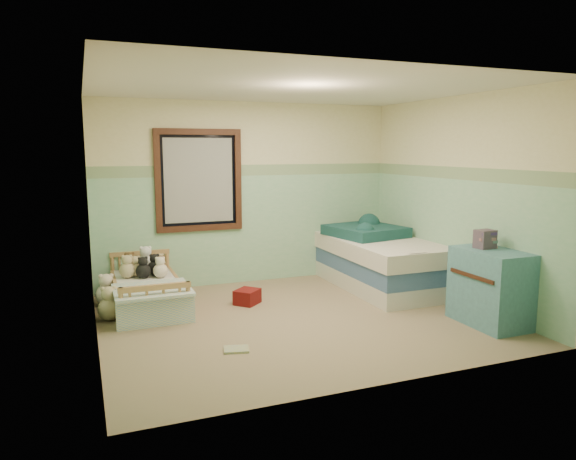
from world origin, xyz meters
name	(u,v)px	position (x,y,z in m)	size (l,w,h in m)	color
floor	(298,319)	(0.00, 0.00, -0.01)	(4.20, 3.60, 0.02)	#76664C
ceiling	(298,86)	(0.00, 0.00, 2.51)	(4.20, 3.60, 0.02)	beige
wall_back	(249,194)	(0.00, 1.80, 1.25)	(4.20, 0.04, 2.50)	beige
wall_front	(388,230)	(0.00, -1.80, 1.25)	(4.20, 0.04, 2.50)	beige
wall_left	(91,216)	(-2.10, 0.00, 1.25)	(0.04, 3.60, 2.50)	beige
wall_right	(457,200)	(2.10, 0.00, 1.25)	(0.04, 3.60, 2.50)	beige
wainscot_mint	(249,229)	(0.00, 1.79, 0.75)	(4.20, 0.01, 1.50)	#7EBA91
border_strip	(249,170)	(0.00, 1.79, 1.57)	(4.20, 0.01, 0.15)	#3E6F45
window_frame	(199,180)	(-0.70, 1.76, 1.45)	(1.16, 0.06, 1.36)	black
window_blinds	(199,180)	(-0.70, 1.77, 1.45)	(0.92, 0.01, 1.12)	#B0B0AD
toddler_bed_frame	(148,299)	(-1.50, 1.05, 0.10)	(0.76, 1.51, 0.19)	#9F663D
toddler_mattress	(147,286)	(-1.50, 1.05, 0.25)	(0.69, 1.45, 0.12)	white
patchwork_quilt	(152,290)	(-1.50, 0.58, 0.33)	(0.82, 0.76, 0.03)	#89B4D2
plush_bed_brown	(130,266)	(-1.65, 1.55, 0.41)	(0.18, 0.18, 0.18)	brown
plush_bed_white	(146,263)	(-1.45, 1.55, 0.43)	(0.22, 0.22, 0.22)	white
plush_bed_tan	(136,270)	(-1.60, 1.33, 0.40)	(0.17, 0.17, 0.17)	#C5B286
plush_bed_dark	(155,268)	(-1.37, 1.33, 0.41)	(0.18, 0.18, 0.18)	black
plush_floor_cream	(107,295)	(-1.95, 1.30, 0.13)	(0.26, 0.26, 0.26)	#F3DFC7
plush_floor_tan	(110,309)	(-1.95, 0.69, 0.13)	(0.26, 0.26, 0.26)	#C5B286
twin_bed_frame	(379,279)	(1.55, 0.85, 0.11)	(1.04, 2.08, 0.22)	silver
twin_boxspring	(379,263)	(1.55, 0.85, 0.33)	(1.04, 2.08, 0.22)	#2C4C7B
twin_mattress	(379,247)	(1.55, 0.85, 0.55)	(1.08, 2.12, 0.22)	silver
teal_blanket	(365,231)	(1.50, 1.15, 0.73)	(0.88, 0.93, 0.14)	#153A34
dresser	(490,287)	(1.84, -0.93, 0.40)	(0.51, 0.81, 0.81)	#416D7B
book_stack	(485,239)	(1.84, -0.81, 0.91)	(0.20, 0.15, 0.20)	#704D52
red_pillow	(247,297)	(-0.36, 0.74, 0.09)	(0.28, 0.25, 0.18)	#9F0804
floor_book	(236,349)	(-0.90, -0.67, 0.01)	(0.23, 0.18, 0.02)	gold
extra_plush_0	(161,268)	(-1.30, 1.32, 0.40)	(0.17, 0.17, 0.17)	brown
extra_plush_1	(160,265)	(-1.28, 1.51, 0.39)	(0.16, 0.16, 0.16)	#C5B286
extra_plush_2	(127,270)	(-1.70, 1.29, 0.41)	(0.19, 0.19, 0.19)	#C5B286
extra_plush_3	(160,271)	(-1.33, 1.17, 0.40)	(0.18, 0.18, 0.18)	#F3DFC7
extra_plush_4	(143,271)	(-1.52, 1.21, 0.40)	(0.18, 0.18, 0.18)	black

